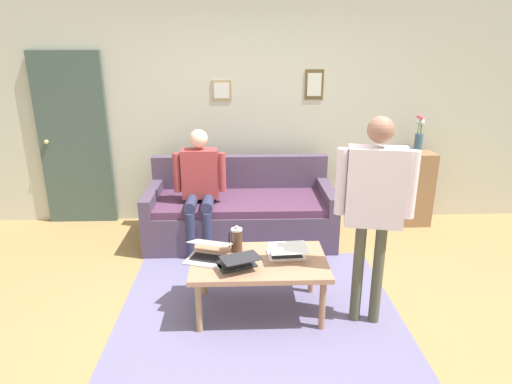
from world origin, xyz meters
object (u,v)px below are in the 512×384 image
at_px(couch, 241,213).
at_px(coffee_table, 259,265).
at_px(person_standing, 375,197).
at_px(side_shelf, 413,188).
at_px(laptop_right, 208,254).
at_px(french_press, 237,240).
at_px(interior_door, 74,141).
at_px(laptop_left, 287,252).
at_px(flower_vase, 419,140).
at_px(person_seated, 200,183).
at_px(laptop_center, 238,262).

distance_m(couch, coffee_table, 1.48).
relative_size(coffee_table, person_standing, 0.66).
distance_m(coffee_table, side_shelf, 2.68).
height_order(laptop_right, french_press, french_press).
bearing_deg(interior_door, laptop_right, 130.29).
relative_size(laptop_right, french_press, 1.74).
relative_size(interior_door, couch, 1.00).
relative_size(laptop_right, person_standing, 0.25).
bearing_deg(laptop_left, interior_door, -40.68).
xyz_separation_m(laptop_left, french_press, (0.40, -0.13, 0.06)).
bearing_deg(coffee_table, interior_door, -43.98).
height_order(laptop_right, flower_vase, flower_vase).
xyz_separation_m(interior_door, side_shelf, (-4.07, 0.21, -0.58)).
height_order(couch, coffee_table, couch).
height_order(laptop_right, person_seated, person_seated).
xyz_separation_m(coffee_table, french_press, (0.18, -0.16, 0.15)).
height_order(interior_door, couch, interior_door).
bearing_deg(laptop_left, coffee_table, 8.58).
bearing_deg(flower_vase, laptop_left, 46.10).
relative_size(interior_door, laptop_left, 6.13).
bearing_deg(laptop_right, interior_door, -49.71).
distance_m(flower_vase, person_seated, 2.61).
xyz_separation_m(interior_door, french_press, (-1.94, 1.88, -0.46)).
height_order(laptop_left, french_press, french_press).
distance_m(laptop_left, person_standing, 0.83).
bearing_deg(person_standing, laptop_right, -8.95).
bearing_deg(french_press, interior_door, -44.15).
bearing_deg(french_press, side_shelf, -142.00).
xyz_separation_m(laptop_left, side_shelf, (-1.73, -1.80, -0.06)).
distance_m(french_press, flower_vase, 2.75).
height_order(laptop_center, person_seated, person_seated).
xyz_separation_m(laptop_right, person_seated, (0.16, -1.21, 0.22)).
height_order(laptop_left, laptop_center, laptop_left).
distance_m(laptop_center, french_press, 0.28).
bearing_deg(couch, person_standing, 120.92).
xyz_separation_m(side_shelf, person_seated, (2.52, 0.59, 0.28)).
bearing_deg(coffee_table, laptop_left, -171.42).
distance_m(interior_door, couch, 2.18).
bearing_deg(person_seated, laptop_center, 106.43).
distance_m(french_press, side_shelf, 2.71).
height_order(coffee_table, french_press, french_press).
relative_size(interior_door, french_press, 8.89).
bearing_deg(person_standing, person_seated, -45.08).
xyz_separation_m(laptop_left, flower_vase, (-1.73, -1.80, 0.54)).
relative_size(coffee_table, laptop_left, 3.23).
distance_m(couch, person_standing, 2.04).
height_order(couch, person_seated, person_seated).
xyz_separation_m(laptop_center, person_standing, (-1.00, 0.05, 0.54)).
distance_m(french_press, person_standing, 1.17).
bearing_deg(person_standing, french_press, -18.12).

